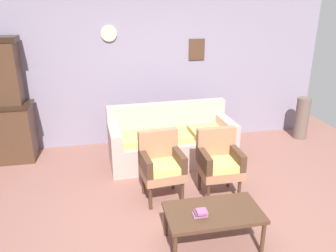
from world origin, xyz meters
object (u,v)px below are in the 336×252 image
object	(u,v)px
floral_couch	(171,142)
book_stack_on_table	(200,213)
armchair_near_couch_end	(161,163)
coffee_table	(213,214)
floor_vase_by_wall	(302,118)
armchair_near_cabinet	(219,160)

from	to	relation	value
floral_couch	book_stack_on_table	distance (m)	2.13
floral_couch	armchair_near_couch_end	world-z (taller)	same
coffee_table	floor_vase_by_wall	bearing A→B (deg)	44.49
floral_couch	armchair_near_cabinet	xyz separation A→B (m)	(0.40, -1.12, 0.17)
armchair_near_couch_end	armchair_near_cabinet	distance (m)	0.76
floral_couch	book_stack_on_table	bearing A→B (deg)	-93.89
book_stack_on_table	floor_vase_by_wall	xyz separation A→B (m)	(2.73, 2.58, -0.06)
coffee_table	book_stack_on_table	bearing A→B (deg)	-161.97
floral_couch	floor_vase_by_wall	distance (m)	2.63
floral_couch	coffee_table	xyz separation A→B (m)	(0.01, -2.07, 0.05)
armchair_near_couch_end	armchair_near_cabinet	bearing A→B (deg)	-5.77
floor_vase_by_wall	floral_couch	bearing A→B (deg)	-169.97
armchair_near_couch_end	armchair_near_cabinet	xyz separation A→B (m)	(0.75, -0.08, 0.00)
coffee_table	floor_vase_by_wall	size ratio (longest dim) A/B	1.28
armchair_near_couch_end	floor_vase_by_wall	xyz separation A→B (m)	(2.94, 1.50, -0.11)
armchair_near_couch_end	coffee_table	world-z (taller)	armchair_near_couch_end
coffee_table	armchair_near_cabinet	bearing A→B (deg)	67.83
floral_couch	armchair_near_cabinet	world-z (taller)	same
coffee_table	armchair_near_couch_end	bearing A→B (deg)	109.58
armchair_near_cabinet	book_stack_on_table	world-z (taller)	armchair_near_cabinet
floral_couch	book_stack_on_table	size ratio (longest dim) A/B	13.67
armchair_near_cabinet	coffee_table	distance (m)	1.04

